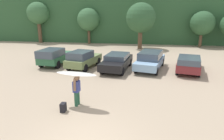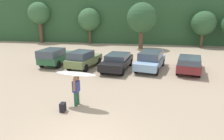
{
  "view_description": "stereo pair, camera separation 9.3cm",
  "coord_description": "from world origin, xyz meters",
  "px_view_note": "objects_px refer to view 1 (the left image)",
  "views": [
    {
      "loc": [
        2.09,
        -6.44,
        4.76
      ],
      "look_at": [
        0.13,
        6.32,
        1.1
      ],
      "focal_mm": 32.54,
      "sensor_mm": 36.0,
      "label": 1
    },
    {
      "loc": [
        2.19,
        -6.42,
        4.76
      ],
      "look_at": [
        0.13,
        6.32,
        1.1
      ],
      "focal_mm": 32.54,
      "sensor_mm": 36.0,
      "label": 2
    }
  ],
  "objects_px": {
    "parked_car_olive_green": "(83,59)",
    "surfboard_white": "(76,74)",
    "parked_car_sky_blue": "(150,60)",
    "parked_car_maroon": "(189,63)",
    "person_adult": "(77,89)",
    "backpack_dropped": "(63,107)",
    "parked_car_forest_green": "(55,56)",
    "parked_car_black": "(117,61)"
  },
  "relations": [
    {
      "from": "parked_car_sky_blue",
      "to": "person_adult",
      "type": "relative_size",
      "value": 3.16
    },
    {
      "from": "parked_car_olive_green",
      "to": "person_adult",
      "type": "distance_m",
      "value": 7.56
    },
    {
      "from": "parked_car_sky_blue",
      "to": "backpack_dropped",
      "type": "height_order",
      "value": "parked_car_sky_blue"
    },
    {
      "from": "parked_car_forest_green",
      "to": "surfboard_white",
      "type": "height_order",
      "value": "surfboard_white"
    },
    {
      "from": "surfboard_white",
      "to": "parked_car_sky_blue",
      "type": "bearing_deg",
      "value": -108.71
    },
    {
      "from": "parked_car_olive_green",
      "to": "surfboard_white",
      "type": "relative_size",
      "value": 1.88
    },
    {
      "from": "parked_car_olive_green",
      "to": "parked_car_maroon",
      "type": "distance_m",
      "value": 8.99
    },
    {
      "from": "parked_car_olive_green",
      "to": "backpack_dropped",
      "type": "distance_m",
      "value": 8.29
    },
    {
      "from": "parked_car_black",
      "to": "parked_car_maroon",
      "type": "height_order",
      "value": "parked_car_maroon"
    },
    {
      "from": "person_adult",
      "to": "backpack_dropped",
      "type": "xyz_separation_m",
      "value": [
        -0.45,
        -0.82,
        -0.68
      ]
    },
    {
      "from": "parked_car_black",
      "to": "parked_car_sky_blue",
      "type": "relative_size",
      "value": 0.98
    },
    {
      "from": "parked_car_sky_blue",
      "to": "surfboard_white",
      "type": "bearing_deg",
      "value": 166.32
    },
    {
      "from": "parked_car_olive_green",
      "to": "parked_car_maroon",
      "type": "bearing_deg",
      "value": -77.26
    },
    {
      "from": "parked_car_sky_blue",
      "to": "surfboard_white",
      "type": "distance_m",
      "value": 8.93
    },
    {
      "from": "parked_car_olive_green",
      "to": "backpack_dropped",
      "type": "xyz_separation_m",
      "value": [
        1.39,
        -8.15,
        -0.6
      ]
    },
    {
      "from": "parked_car_forest_green",
      "to": "parked_car_olive_green",
      "type": "xyz_separation_m",
      "value": [
        2.88,
        -0.57,
        -0.03
      ]
    },
    {
      "from": "parked_car_maroon",
      "to": "person_adult",
      "type": "distance_m",
      "value": 10.36
    },
    {
      "from": "backpack_dropped",
      "to": "person_adult",
      "type": "bearing_deg",
      "value": 61.02
    },
    {
      "from": "parked_car_black",
      "to": "person_adult",
      "type": "xyz_separation_m",
      "value": [
        -1.18,
        -7.32,
        0.17
      ]
    },
    {
      "from": "person_adult",
      "to": "surfboard_white",
      "type": "xyz_separation_m",
      "value": [
        0.04,
        -0.06,
        0.86
      ]
    },
    {
      "from": "parked_car_olive_green",
      "to": "parked_car_maroon",
      "type": "relative_size",
      "value": 0.88
    },
    {
      "from": "surfboard_white",
      "to": "parked_car_olive_green",
      "type": "bearing_deg",
      "value": -67.85
    },
    {
      "from": "parked_car_sky_blue",
      "to": "parked_car_forest_green",
      "type": "bearing_deg",
      "value": 102.75
    },
    {
      "from": "parked_car_black",
      "to": "person_adult",
      "type": "relative_size",
      "value": 3.08
    },
    {
      "from": "parked_car_forest_green",
      "to": "parked_car_olive_green",
      "type": "distance_m",
      "value": 2.94
    },
    {
      "from": "parked_car_black",
      "to": "backpack_dropped",
      "type": "xyz_separation_m",
      "value": [
        -1.63,
        -8.14,
        -0.51
      ]
    },
    {
      "from": "backpack_dropped",
      "to": "parked_car_olive_green",
      "type": "bearing_deg",
      "value": 99.69
    },
    {
      "from": "parked_car_sky_blue",
      "to": "backpack_dropped",
      "type": "relative_size",
      "value": 11.22
    },
    {
      "from": "surfboard_white",
      "to": "backpack_dropped",
      "type": "distance_m",
      "value": 1.79
    },
    {
      "from": "parked_car_sky_blue",
      "to": "parked_car_maroon",
      "type": "xyz_separation_m",
      "value": [
        3.13,
        -0.38,
        -0.06
      ]
    },
    {
      "from": "surfboard_white",
      "to": "backpack_dropped",
      "type": "xyz_separation_m",
      "value": [
        -0.49,
        -0.76,
        -1.54
      ]
    },
    {
      "from": "person_adult",
      "to": "parked_car_forest_green",
      "type": "bearing_deg",
      "value": -55.0
    },
    {
      "from": "parked_car_olive_green",
      "to": "parked_car_maroon",
      "type": "xyz_separation_m",
      "value": [
        8.99,
        0.16,
        -0.06
      ]
    },
    {
      "from": "surfboard_white",
      "to": "backpack_dropped",
      "type": "bearing_deg",
      "value": 65.15
    },
    {
      "from": "parked_car_forest_green",
      "to": "parked_car_black",
      "type": "height_order",
      "value": "parked_car_forest_green"
    },
    {
      "from": "parked_car_olive_green",
      "to": "parked_car_sky_blue",
      "type": "distance_m",
      "value": 5.88
    },
    {
      "from": "parked_car_olive_green",
      "to": "parked_car_black",
      "type": "height_order",
      "value": "parked_car_olive_green"
    },
    {
      "from": "parked_car_forest_green",
      "to": "parked_car_olive_green",
      "type": "height_order",
      "value": "parked_car_forest_green"
    },
    {
      "from": "parked_car_maroon",
      "to": "surfboard_white",
      "type": "distance_m",
      "value": 10.42
    },
    {
      "from": "person_adult",
      "to": "surfboard_white",
      "type": "height_order",
      "value": "surfboard_white"
    },
    {
      "from": "backpack_dropped",
      "to": "parked_car_forest_green",
      "type": "bearing_deg",
      "value": 116.11
    },
    {
      "from": "parked_car_olive_green",
      "to": "backpack_dropped",
      "type": "relative_size",
      "value": 9.54
    }
  ]
}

